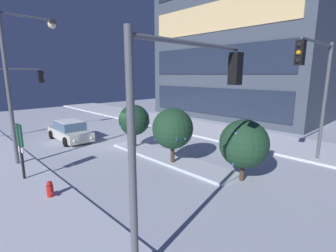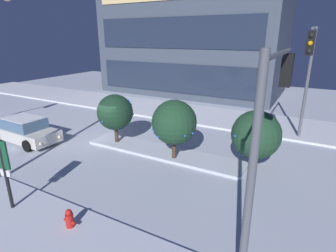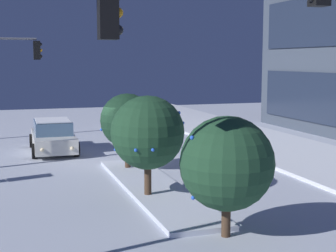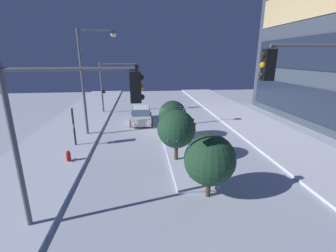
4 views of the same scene
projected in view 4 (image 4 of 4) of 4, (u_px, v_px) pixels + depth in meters
The scene contains 14 objects.
ground at pixel (170, 137), 18.47m from camera, with size 52.00×52.00×0.00m, color silver.
curb_strip_near at pixel (62, 140), 17.52m from camera, with size 52.00×5.20×0.14m, color silver.
curb_strip_far at pixel (267, 132), 19.37m from camera, with size 52.00×5.20×0.14m, color silver.
median_strip at pixel (181, 154), 15.02m from camera, with size 9.00×1.80×0.14m, color silver.
car_near at pixel (141, 115), 22.29m from camera, with size 4.61×2.08×1.49m.
traffic_light_corner_near_right at pixel (67, 118), 7.66m from camera, with size 0.32×4.42×5.88m.
traffic_light_corner_near_left at pixel (117, 78), 25.39m from camera, with size 0.32×4.25×5.55m.
traffic_light_corner_far_right at pixel (334, 100), 8.20m from camera, with size 0.32×4.79×6.59m.
street_lamp_arched at pixel (91, 69), 17.43m from camera, with size 0.56×2.83×8.04m.
fire_hydrant at pixel (69, 157), 13.74m from camera, with size 0.48×0.26×0.79m.
parking_info_sign at pixel (73, 123), 15.87m from camera, with size 0.55×0.15×2.74m.
decorated_tree_median at pixel (173, 114), 17.36m from camera, with size 2.07×2.05×2.97m.
decorated_tree_left_of_median at pixel (176, 129), 13.50m from camera, with size 2.24×2.26×3.16m.
decorated_tree_right_of_median at pixel (210, 160), 10.07m from camera, with size 2.26×2.26×2.92m.
Camera 4 is at (17.34, -2.19, 6.04)m, focal length 24.95 mm.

